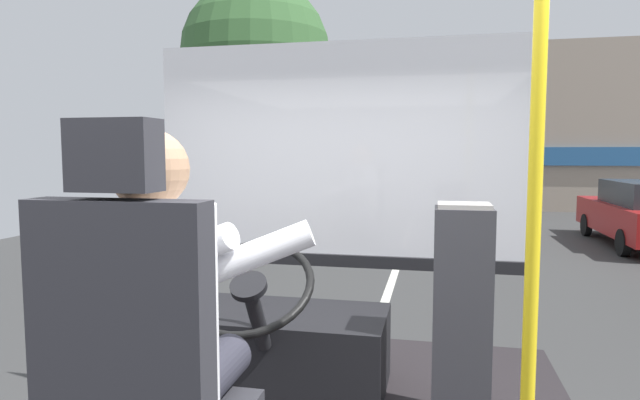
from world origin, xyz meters
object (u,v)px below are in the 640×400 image
object	(u,v)px
steering_console	(280,346)
handrail_pole	(534,224)
bus_driver	(161,308)
fare_box	(461,315)
driver_seat	(144,396)

from	to	relation	value
steering_console	handrail_pole	world-z (taller)	handrail_pole
bus_driver	handrail_pole	bearing A→B (deg)	17.39
steering_console	fare_box	xyz separation A→B (m)	(0.90, -0.18, 0.28)
steering_console	fare_box	distance (m)	0.96
fare_box	steering_console	bearing A→B (deg)	168.98
bus_driver	handrail_pole	distance (m)	1.15
driver_seat	bus_driver	size ratio (longest dim) A/B	1.56
steering_console	bus_driver	bearing A→B (deg)	-90.00
driver_seat	bus_driver	distance (m)	0.24
driver_seat	steering_console	size ratio (longest dim) A/B	1.19
handrail_pole	steering_console	bearing A→B (deg)	140.98
bus_driver	steering_console	bearing A→B (deg)	90.00
driver_seat	bus_driver	world-z (taller)	driver_seat
bus_driver	handrail_pole	world-z (taller)	handrail_pole
steering_console	driver_seat	bearing A→B (deg)	-90.00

